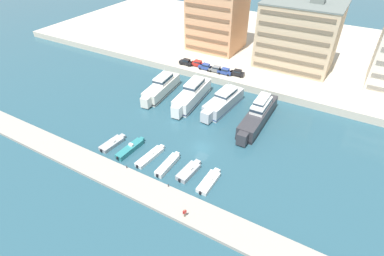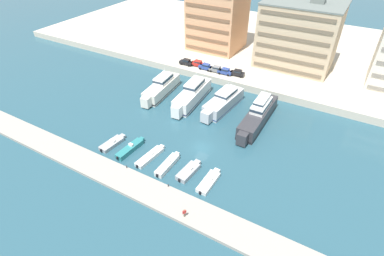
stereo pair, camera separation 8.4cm
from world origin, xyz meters
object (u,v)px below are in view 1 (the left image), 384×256
object	(u,v)px
yacht_charcoal_center_left	(258,114)
car_grey_center_left	(216,69)
motorboat_grey_far_left	(112,143)
motorboat_white_center_left	(168,165)
motorboat_white_center_right	(209,181)
yacht_ivory_far_left	(161,87)
yacht_silver_mid_left	(223,102)
yacht_white_left	(192,94)
car_blue_center	(225,71)
motorboat_teal_left	(130,149)
motorboat_white_mid_left	(150,156)
pedestrian_near_edge	(185,212)
car_red_left	(197,63)
car_blue_mid_left	(206,66)
motorboat_grey_center	(189,171)
car_black_far_left	(186,62)
car_black_center_right	(237,73)

from	to	relation	value
yacht_charcoal_center_left	car_grey_center_left	bearing A→B (deg)	139.96
motorboat_grey_far_left	motorboat_white_center_left	bearing A→B (deg)	0.96
motorboat_white_center_right	yacht_ivory_far_left	bearing A→B (deg)	138.80
yacht_silver_mid_left	motorboat_white_center_right	world-z (taller)	yacht_silver_mid_left
yacht_white_left	car_blue_center	bearing A→B (deg)	81.22
yacht_silver_mid_left	motorboat_grey_far_left	world-z (taller)	yacht_silver_mid_left
motorboat_teal_left	motorboat_white_mid_left	bearing A→B (deg)	2.33
motorboat_white_center_right	pedestrian_near_edge	distance (m)	9.09
motorboat_grey_far_left	car_red_left	distance (m)	39.96
car_blue_center	motorboat_teal_left	bearing A→B (deg)	-95.47
car_blue_mid_left	motorboat_grey_center	bearing A→B (deg)	-66.59
motorboat_grey_far_left	motorboat_white_center_left	xyz separation A→B (m)	(13.99, 0.23, 0.11)
motorboat_grey_center	yacht_silver_mid_left	bearing A→B (deg)	99.84
pedestrian_near_edge	motorboat_white_mid_left	bearing A→B (deg)	145.90
yacht_silver_mid_left	yacht_charcoal_center_left	world-z (taller)	yacht_charcoal_center_left
motorboat_white_mid_left	car_grey_center_left	size ratio (longest dim) A/B	1.91
motorboat_teal_left	motorboat_white_center_right	xyz separation A→B (m)	(18.43, -0.06, -0.13)
motorboat_teal_left	pedestrian_near_edge	size ratio (longest dim) A/B	4.57
yacht_ivory_far_left	yacht_charcoal_center_left	xyz separation A→B (m)	(27.33, -0.02, 0.28)
yacht_white_left	car_blue_mid_left	xyz separation A→B (m)	(-3.99, 15.06, 0.88)
car_red_left	pedestrian_near_edge	distance (m)	54.34
motorboat_white_mid_left	car_black_far_left	world-z (taller)	car_black_far_left
car_black_center_right	car_blue_mid_left	bearing A→B (deg)	-175.18
yacht_white_left	pedestrian_near_edge	xyz separation A→B (m)	(17.26, -32.57, -0.48)
car_blue_mid_left	car_black_center_right	size ratio (longest dim) A/B	0.97
yacht_ivory_far_left	car_blue_mid_left	xyz separation A→B (m)	(5.30, 15.55, 1.11)
yacht_ivory_far_left	motorboat_white_center_left	world-z (taller)	yacht_ivory_far_left
yacht_charcoal_center_left	car_black_center_right	distance (m)	20.47
motorboat_white_mid_left	yacht_charcoal_center_left	bearing A→B (deg)	57.60
yacht_white_left	motorboat_teal_left	distance (m)	23.60
yacht_charcoal_center_left	yacht_white_left	bearing A→B (deg)	178.36
car_red_left	pedestrian_near_edge	bearing A→B (deg)	-63.20
car_blue_center	car_black_center_right	bearing A→B (deg)	13.34
yacht_charcoal_center_left	car_blue_center	size ratio (longest dim) A/B	4.87
car_black_far_left	car_black_center_right	xyz separation A→B (m)	(16.58, 0.80, 0.00)
yacht_charcoal_center_left	pedestrian_near_edge	world-z (taller)	yacht_charcoal_center_left
car_red_left	car_blue_center	xyz separation A→B (m)	(9.56, -0.85, 0.00)
motorboat_grey_center	car_black_center_right	size ratio (longest dim) A/B	1.56
yacht_white_left	car_black_center_right	world-z (taller)	yacht_white_left
car_red_left	motorboat_grey_far_left	bearing A→B (deg)	-88.07
motorboat_grey_far_left	motorboat_white_mid_left	bearing A→B (deg)	3.84
motorboat_teal_left	car_grey_center_left	world-z (taller)	car_grey_center_left
yacht_silver_mid_left	motorboat_white_mid_left	world-z (taller)	yacht_silver_mid_left
yacht_charcoal_center_left	motorboat_white_mid_left	distance (m)	27.05
motorboat_white_center_right	car_black_center_right	distance (m)	41.11
yacht_charcoal_center_left	motorboat_white_center_left	xyz separation A→B (m)	(-9.94, -23.19, -1.64)
motorboat_white_center_left	car_black_center_right	size ratio (longest dim) A/B	1.78
pedestrian_near_edge	motorboat_white_center_right	bearing A→B (deg)	91.25
motorboat_grey_center	yacht_ivory_far_left	bearing A→B (deg)	133.93
motorboat_white_center_left	car_black_center_right	bearing A→B (deg)	93.29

